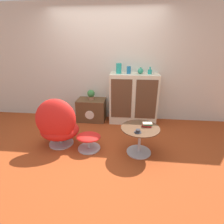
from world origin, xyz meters
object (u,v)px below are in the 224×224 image
at_px(vase_leftmost, 119,68).
at_px(vase_rightmost, 150,72).
at_px(vase_inner_left, 129,70).
at_px(sideboard, 133,99).
at_px(teacup, 138,131).
at_px(book_stack, 147,125).
at_px(tv_console, 92,110).
at_px(ottoman, 89,139).
at_px(egg_chair, 58,125).
at_px(potted_plant, 91,94).
at_px(vase_inner_right, 140,71).
at_px(coffee_table, 140,136).

relative_size(vase_leftmost, vase_rightmost, 1.45).
bearing_deg(vase_inner_left, sideboard, -1.71).
bearing_deg(teacup, vase_rightmost, 79.80).
bearing_deg(vase_inner_left, teacup, -82.31).
height_order(sideboard, book_stack, sideboard).
height_order(tv_console, ottoman, tv_console).
bearing_deg(ottoman, tv_console, 99.79).
distance_m(egg_chair, vase_inner_left, 1.88).
xyz_separation_m(vase_inner_left, potted_plant, (-0.86, -0.01, -0.58)).
relative_size(tv_console, egg_chair, 0.70).
bearing_deg(vase_inner_right, coffee_table, -90.61).
bearing_deg(teacup, coffee_table, 75.02).
bearing_deg(coffee_table, potted_plant, 131.09).
distance_m(vase_leftmost, teacup, 1.67).
bearing_deg(book_stack, vase_rightmost, 85.33).
height_order(coffee_table, potted_plant, potted_plant).
relative_size(vase_inner_left, potted_plant, 0.67).
distance_m(vase_inner_right, teacup, 1.60).
distance_m(vase_leftmost, vase_inner_right, 0.47).
height_order(vase_inner_right, vase_rightmost, vase_rightmost).
distance_m(tv_console, book_stack, 1.73).
bearing_deg(ottoman, book_stack, 2.29).
distance_m(egg_chair, ottoman, 0.60).
height_order(ottoman, book_stack, book_stack).
bearing_deg(vase_inner_left, tv_console, -179.55).
height_order(tv_console, vase_inner_left, vase_inner_left).
relative_size(sideboard, tv_console, 1.74).
distance_m(vase_leftmost, book_stack, 1.52).
xyz_separation_m(tv_console, ottoman, (0.21, -1.24, -0.06)).
bearing_deg(tv_console, vase_inner_right, 0.35).
distance_m(teacup, book_stack, 0.28).
relative_size(egg_chair, vase_rightmost, 6.21).
relative_size(vase_rightmost, book_stack, 0.91).
relative_size(sideboard, teacup, 9.87).
bearing_deg(ottoman, vase_inner_right, 54.11).
relative_size(ottoman, potted_plant, 1.86).
bearing_deg(vase_inner_left, egg_chair, -135.06).
bearing_deg(potted_plant, ottoman, -80.38).
xyz_separation_m(sideboard, vase_inner_left, (-0.13, 0.00, 0.65)).
bearing_deg(teacup, tv_console, 126.50).
bearing_deg(vase_inner_right, vase_rightmost, 0.00).
bearing_deg(potted_plant, tv_console, -170.24).
relative_size(sideboard, egg_chair, 1.22).
height_order(tv_console, potted_plant, potted_plant).
xyz_separation_m(tv_console, book_stack, (1.22, -1.20, 0.26)).
bearing_deg(vase_inner_right, egg_chair, -140.47).
xyz_separation_m(potted_plant, teacup, (1.05, -1.43, -0.14)).
relative_size(ottoman, vase_leftmost, 1.98).
height_order(vase_inner_left, vase_inner_right, vase_inner_left).
relative_size(ottoman, book_stack, 2.62).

